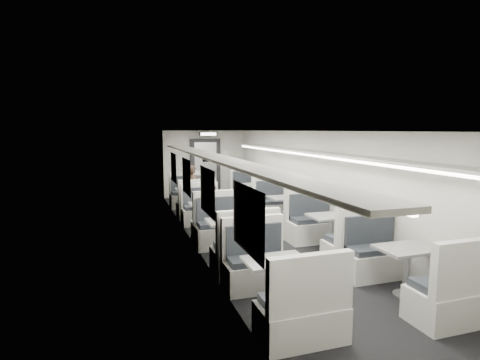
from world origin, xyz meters
TOP-DOWN VIEW (x-y plane):
  - room at (0.00, 0.00)m, footprint 3.24×12.24m
  - booth_left_a at (-1.00, 3.41)m, footprint 1.02×2.08m
  - booth_left_b at (-1.00, 1.27)m, footprint 0.98×1.98m
  - booth_left_c at (-1.00, -0.80)m, footprint 1.07×2.17m
  - booth_left_d at (-1.00, -2.94)m, footprint 1.01×2.05m
  - booth_right_a at (1.00, 3.14)m, footprint 1.14×2.30m
  - booth_right_b at (1.00, 1.01)m, footprint 1.10×2.22m
  - booth_right_c at (1.00, -1.05)m, footprint 1.08×2.20m
  - booth_right_d at (1.00, -3.11)m, footprint 1.05×2.12m
  - passenger at (-0.94, 3.43)m, footprint 0.58×0.46m
  - window_a at (-1.49, 3.40)m, footprint 0.02×1.18m
  - window_b at (-1.49, 1.20)m, footprint 0.02×1.18m
  - window_c at (-1.49, -1.00)m, footprint 0.02×1.18m
  - window_d at (-1.49, -3.20)m, footprint 0.02×1.18m
  - luggage_rack_left at (-1.24, -0.30)m, footprint 0.46×10.40m
  - luggage_rack_right at (1.24, -0.30)m, footprint 0.46×10.40m
  - vestibule_door at (0.00, 5.93)m, footprint 1.10×0.13m
  - exit_sign at (0.00, 5.44)m, footprint 0.62×0.12m
  - wall_notice at (0.75, 5.92)m, footprint 0.32×0.02m

SIDE VIEW (x-z plane):
  - booth_left_b at x=-1.00m, z-range -0.18..0.88m
  - booth_left_d at x=-1.00m, z-range -0.18..0.92m
  - booth_left_a at x=-1.00m, z-range -0.18..0.93m
  - booth_right_d at x=1.00m, z-range -0.19..0.95m
  - booth_left_c at x=-1.00m, z-range -0.19..0.97m
  - booth_right_c at x=1.00m, z-range -0.19..0.98m
  - booth_right_b at x=1.00m, z-range -0.20..0.99m
  - booth_right_a at x=1.00m, z-range -0.20..1.03m
  - passenger at x=-0.94m, z-range 0.00..1.40m
  - vestibule_door at x=0.00m, z-range -0.01..2.09m
  - room at x=0.00m, z-range -0.12..2.52m
  - window_a at x=-1.49m, z-range 0.93..1.77m
  - window_b at x=-1.49m, z-range 0.93..1.77m
  - window_c at x=-1.49m, z-range 0.93..1.77m
  - window_d at x=-1.49m, z-range 0.93..1.77m
  - wall_notice at x=0.75m, z-range 1.30..1.70m
  - luggage_rack_left at x=-1.24m, z-range 1.87..1.96m
  - luggage_rack_right at x=1.24m, z-range 1.87..1.96m
  - exit_sign at x=0.00m, z-range 2.20..2.36m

